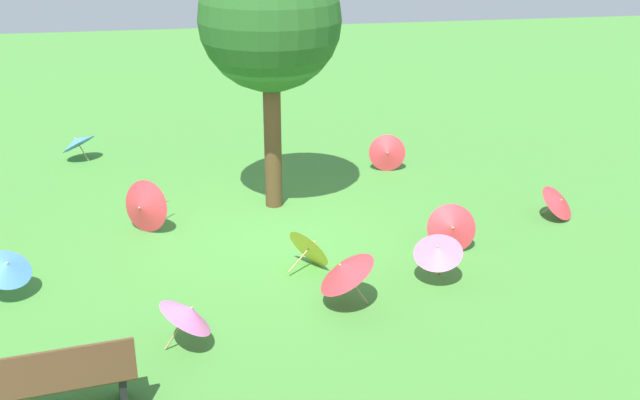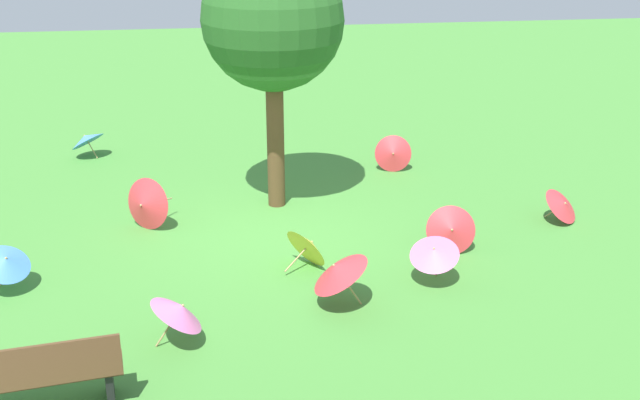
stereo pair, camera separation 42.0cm
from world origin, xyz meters
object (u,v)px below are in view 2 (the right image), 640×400
at_px(parasol_pink_1, 179,311).
at_px(parasol_red_4, 393,154).
at_px(parasol_blue_1, 5,261).
at_px(parasol_pink_2, 434,252).
at_px(parasol_blue_0, 86,139).
at_px(parasol_red_3, 337,270).
at_px(shade_tree, 273,21).
at_px(parasol_red_0, 144,204).
at_px(parasol_yellow_1, 309,245).
at_px(parasol_red_2, 563,205).
at_px(park_bench, 45,376).
at_px(parasol_red_1, 451,230).

relative_size(parasol_pink_1, parasol_red_4, 1.00).
relative_size(parasol_blue_1, parasol_pink_2, 1.02).
xyz_separation_m(parasol_blue_0, parasol_red_3, (-4.19, 6.89, 0.13)).
relative_size(shade_tree, parasol_blue_0, 4.53).
bearing_deg(parasol_red_0, parasol_red_3, 132.82).
bearing_deg(parasol_yellow_1, parasol_pink_2, 155.36).
xyz_separation_m(parasol_red_2, parasol_red_4, (2.26, -2.86, 0.06)).
xyz_separation_m(park_bench, parasol_yellow_1, (-3.18, -3.07, -0.12)).
relative_size(parasol_red_0, parasol_red_3, 1.05).
xyz_separation_m(parasol_yellow_1, parasol_blue_1, (4.23, 0.21, 0.12)).
height_order(parasol_blue_0, parasol_red_0, parasol_red_0).
xyz_separation_m(park_bench, parasol_blue_1, (1.05, -2.87, 0.00)).
distance_m(parasol_pink_1, parasol_red_1, 4.54).
height_order(parasol_red_2, parasol_red_3, parasol_red_3).
bearing_deg(parasol_red_4, parasol_blue_0, -15.74).
height_order(parasol_red_0, parasol_blue_1, parasol_red_0).
relative_size(parasol_red_0, parasol_red_1, 1.13).
xyz_separation_m(parasol_blue_0, parasol_pink_1, (-2.14, 7.56, 0.07)).
bearing_deg(parasol_blue_0, parasol_red_0, 110.38).
bearing_deg(parasol_red_3, parasol_pink_1, 18.15).
bearing_deg(parasol_red_0, parasol_pink_1, 100.57).
bearing_deg(parasol_pink_2, shade_tree, -59.32).
distance_m(parasol_red_0, parasol_red_1, 4.96).
distance_m(park_bench, parasol_red_2, 8.67).
xyz_separation_m(parasol_red_3, parasol_red_4, (-1.93, -5.16, -0.17)).
relative_size(parasol_red_1, parasol_pink_2, 0.87).
xyz_separation_m(parasol_red_1, parasol_pink_2, (0.54, 0.96, 0.12)).
bearing_deg(shade_tree, parasol_red_3, 97.59).
relative_size(parasol_pink_2, parasol_red_4, 1.21).
bearing_deg(parasol_red_0, parasol_pink_2, 149.12).
relative_size(parasol_yellow_1, parasol_red_3, 0.98).
distance_m(parasol_red_0, parasol_pink_2, 4.86).
height_order(shade_tree, parasol_blue_1, shade_tree).
height_order(parasol_pink_1, parasol_red_4, parasol_pink_1).
height_order(parasol_red_3, parasol_red_4, parasol_red_3).
distance_m(shade_tree, parasol_pink_2, 4.68).
relative_size(shade_tree, parasol_red_3, 5.02).
bearing_deg(parasol_pink_1, parasol_yellow_1, -133.93).
relative_size(parasol_yellow_1, parasol_red_2, 0.98).
bearing_deg(parasol_yellow_1, parasol_blue_0, -55.10).
bearing_deg(parasol_red_1, parasol_red_3, 35.16).
bearing_deg(parasol_red_1, parasol_red_2, -157.76).
relative_size(park_bench, parasol_pink_2, 1.74).
distance_m(shade_tree, parasol_yellow_1, 3.82).
relative_size(parasol_pink_1, parasol_red_2, 0.89).
distance_m(parasol_blue_1, parasol_red_4, 7.63).
relative_size(parasol_blue_0, parasol_pink_2, 1.03).
bearing_deg(parasol_red_2, shade_tree, -16.79).
relative_size(parasol_blue_0, parasol_red_2, 1.11).
distance_m(shade_tree, parasol_blue_1, 5.54).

